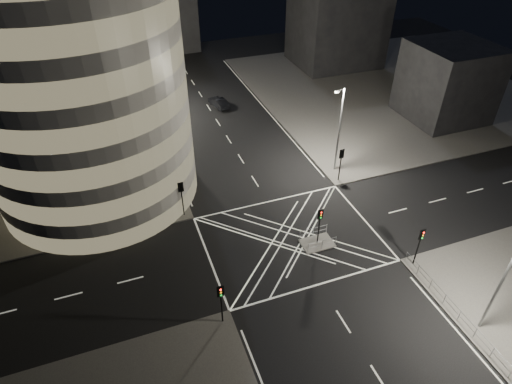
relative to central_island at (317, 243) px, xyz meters
name	(u,v)px	position (x,y,z in m)	size (l,w,h in m)	color
ground	(291,238)	(-2.00, 1.50, -0.07)	(120.00, 120.00, 0.00)	black
sidewalk_far_right	(388,87)	(27.00, 28.50, 0.00)	(42.00, 42.00, 0.15)	#4E4C49
central_island	(317,243)	(0.00, 0.00, 0.00)	(3.00, 2.00, 0.15)	slate
office_tower_curved	(23,69)	(-22.74, 20.24, 12.58)	(30.00, 29.00, 27.20)	gray
office_block_rear	(28,22)	(-24.00, 43.50, 11.07)	(24.00, 16.00, 22.00)	gray
building_right_far	(337,19)	(24.00, 41.50, 7.58)	(14.00, 12.00, 15.00)	black
building_right_near	(448,82)	(28.00, 17.50, 5.08)	(10.00, 10.00, 10.00)	black
building_far_end	(144,2)	(-6.00, 59.50, 8.93)	(18.00, 8.00, 18.00)	black
tree_a	(158,172)	(-12.50, 10.50, 4.24)	(4.49, 4.49, 6.76)	black
tree_b	(148,138)	(-12.50, 16.50, 4.94)	(4.71, 4.71, 7.58)	black
tree_c	(140,115)	(-12.50, 22.50, 4.85)	(3.76, 3.76, 6.95)	black
tree_d	(133,94)	(-12.50, 28.50, 4.98)	(4.38, 4.38, 7.44)	black
tree_e	(129,84)	(-12.50, 34.50, 3.93)	(4.20, 4.20, 6.27)	black
traffic_signal_fl	(181,193)	(-10.80, 8.30, 2.84)	(0.55, 0.22, 4.00)	black
traffic_signal_nl	(221,297)	(-10.80, -5.30, 2.84)	(0.55, 0.22, 4.00)	black
traffic_signal_fr	(341,159)	(6.80, 8.30, 2.84)	(0.55, 0.22, 4.00)	black
traffic_signal_nr	(420,240)	(6.80, -5.30, 2.84)	(0.55, 0.22, 4.00)	black
traffic_signal_island	(320,220)	(0.00, 0.00, 2.84)	(0.55, 0.22, 4.00)	black
street_lamp_left_near	(162,145)	(-11.44, 13.50, 5.47)	(1.25, 0.25, 10.00)	slate
street_lamp_left_far	(138,80)	(-11.44, 31.50, 5.47)	(1.25, 0.25, 10.00)	slate
street_lamp_right_far	(339,128)	(7.44, 10.50, 5.47)	(1.25, 0.25, 10.00)	slate
street_lamp_right_near	(503,278)	(7.44, -12.50, 5.47)	(1.25, 0.25, 10.00)	slate
railing_near_right	(452,307)	(6.30, -10.65, 0.62)	(0.06, 11.70, 1.10)	slate
railing_island_south	(322,245)	(0.00, -0.90, 0.62)	(2.80, 0.06, 1.10)	slate
railing_island_north	(313,232)	(0.00, 0.90, 0.62)	(2.80, 0.06, 1.10)	slate
sedan	(219,102)	(-0.50, 31.23, 0.62)	(1.47, 4.21, 1.39)	black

